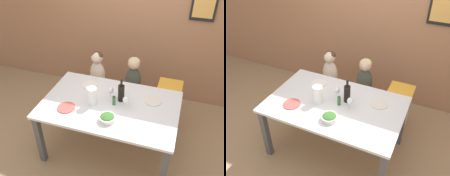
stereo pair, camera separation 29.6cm
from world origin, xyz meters
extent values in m
plane|color=#9E7A56|center=(0.00, 0.00, 0.00)|extent=(14.00, 14.00, 0.00)
cube|color=#9E6B4C|center=(0.00, 1.47, 1.35)|extent=(10.00, 0.06, 2.70)
cube|color=black|center=(0.89, 1.43, 1.67)|extent=(0.34, 0.02, 0.51)
cube|color=gold|center=(0.89, 1.41, 1.67)|extent=(0.28, 0.00, 0.42)
cube|color=silver|center=(0.00, 0.00, 0.76)|extent=(1.64, 1.04, 0.03)
cube|color=#4C4C51|center=(-0.76, -0.46, 0.37)|extent=(0.07, 0.07, 0.74)
cube|color=#4C4C51|center=(-0.76, 0.46, 0.37)|extent=(0.07, 0.07, 0.74)
cube|color=#4C4C51|center=(0.76, 0.46, 0.37)|extent=(0.07, 0.07, 0.74)
cylinder|color=silver|center=(-0.60, 0.63, 0.20)|extent=(0.04, 0.04, 0.40)
cylinder|color=silver|center=(-0.32, 0.63, 0.20)|extent=(0.04, 0.04, 0.40)
cylinder|color=silver|center=(-0.60, 0.91, 0.20)|extent=(0.04, 0.04, 0.40)
cylinder|color=silver|center=(-0.32, 0.91, 0.20)|extent=(0.04, 0.04, 0.40)
cube|color=white|center=(-0.46, 0.77, 0.42)|extent=(0.40, 0.38, 0.05)
cylinder|color=silver|center=(-0.04, 0.63, 0.20)|extent=(0.04, 0.04, 0.40)
cylinder|color=silver|center=(0.24, 0.63, 0.20)|extent=(0.04, 0.04, 0.40)
cylinder|color=silver|center=(-0.04, 0.91, 0.20)|extent=(0.04, 0.04, 0.40)
cylinder|color=silver|center=(0.24, 0.91, 0.20)|extent=(0.04, 0.04, 0.40)
cube|color=white|center=(0.10, 0.77, 0.42)|extent=(0.40, 0.38, 0.05)
cylinder|color=silver|center=(0.52, 0.65, 0.32)|extent=(0.04, 0.04, 0.64)
cylinder|color=silver|center=(0.76, 0.65, 0.32)|extent=(0.04, 0.04, 0.64)
cylinder|color=silver|center=(0.52, 0.89, 0.32)|extent=(0.04, 0.04, 0.64)
cylinder|color=silver|center=(0.76, 0.89, 0.32)|extent=(0.04, 0.04, 0.64)
cube|color=gold|center=(0.64, 0.77, 0.67)|extent=(0.34, 0.32, 0.05)
ellipsoid|color=beige|center=(-0.46, 0.77, 0.66)|extent=(0.24, 0.17, 0.42)
sphere|color=beige|center=(-0.46, 0.77, 0.94)|extent=(0.17, 0.17, 0.17)
ellipsoid|color=#473323|center=(-0.46, 0.78, 0.96)|extent=(0.17, 0.16, 0.12)
ellipsoid|color=#3D4238|center=(0.10, 0.77, 0.66)|extent=(0.24, 0.17, 0.42)
sphere|color=#D6AD89|center=(0.10, 0.77, 0.94)|extent=(0.17, 0.17, 0.17)
ellipsoid|color=#DBC684|center=(0.10, 0.78, 0.96)|extent=(0.17, 0.16, 0.12)
cylinder|color=black|center=(0.11, 0.11, 0.88)|extent=(0.08, 0.08, 0.22)
cylinder|color=black|center=(0.11, 0.11, 1.03)|extent=(0.03, 0.03, 0.08)
cylinder|color=black|center=(0.11, 0.11, 1.06)|extent=(0.03, 0.03, 0.02)
cylinder|color=white|center=(-0.21, -0.06, 0.89)|extent=(0.11, 0.11, 0.22)
cylinder|color=white|center=(0.20, -0.01, 0.78)|extent=(0.06, 0.06, 0.00)
cylinder|color=white|center=(0.20, -0.01, 0.82)|extent=(0.01, 0.01, 0.07)
ellipsoid|color=white|center=(0.20, -0.01, 0.89)|extent=(0.07, 0.07, 0.08)
cylinder|color=white|center=(-0.03, 0.12, 0.78)|extent=(0.06, 0.06, 0.00)
cylinder|color=white|center=(-0.03, 0.12, 0.82)|extent=(0.01, 0.01, 0.07)
ellipsoid|color=white|center=(-0.03, 0.12, 0.89)|extent=(0.07, 0.07, 0.08)
cylinder|color=silver|center=(0.07, -0.29, 0.80)|extent=(0.19, 0.19, 0.06)
ellipsoid|color=#336628|center=(0.07, -0.29, 0.83)|extent=(0.16, 0.16, 0.04)
cylinder|color=#D14C47|center=(-0.47, -0.24, 0.78)|extent=(0.21, 0.21, 0.01)
cylinder|color=silver|center=(-0.39, 0.29, 0.78)|extent=(0.21, 0.21, 0.01)
cylinder|color=silver|center=(0.48, 0.21, 0.78)|extent=(0.21, 0.21, 0.01)
cylinder|color=#336633|center=(0.05, 0.00, 0.83)|extent=(0.04, 0.04, 0.11)
cone|color=black|center=(0.05, 0.00, 0.90)|extent=(0.03, 0.03, 0.02)
camera|label=1|loc=(0.76, -2.23, 2.66)|focal=40.00mm
camera|label=2|loc=(1.03, -2.12, 2.66)|focal=40.00mm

